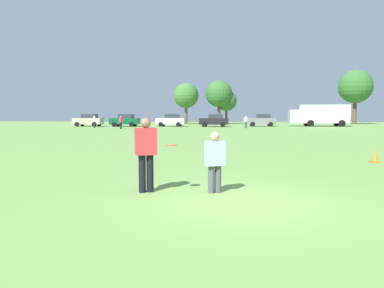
{
  "coord_description": "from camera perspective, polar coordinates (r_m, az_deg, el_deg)",
  "views": [
    {
      "loc": [
        -0.41,
        -7.63,
        1.85
      ],
      "look_at": [
        -1.24,
        3.21,
        0.95
      ],
      "focal_mm": 34.11,
      "sensor_mm": 36.0,
      "label": 1
    }
  ],
  "objects": [
    {
      "name": "traffic_cone",
      "position": [
        15.51,
        26.72,
        -1.76
      ],
      "size": [
        0.32,
        0.32,
        0.48
      ],
      "color": "#D8590C",
      "rests_on": "ground"
    },
    {
      "name": "player_thrower",
      "position": [
        8.61,
        -7.22,
        -1.0
      ],
      "size": [
        0.55,
        0.44,
        1.76
      ],
      "color": "black",
      "rests_on": "ground"
    },
    {
      "name": "parked_car_center",
      "position": [
        53.89,
        -3.31,
        3.74
      ],
      "size": [
        4.25,
        2.31,
        1.82
      ],
      "color": "silver",
      "rests_on": "ground"
    },
    {
      "name": "parked_car_mid_left",
      "position": [
        54.29,
        -10.43,
        3.68
      ],
      "size": [
        4.25,
        2.31,
        1.82
      ],
      "color": "#0C4C2D",
      "rests_on": "ground"
    },
    {
      "name": "parked_car_near_right",
      "position": [
        55.32,
        10.83,
        3.69
      ],
      "size": [
        4.25,
        2.31,
        1.82
      ],
      "color": "slate",
      "rests_on": "ground"
    },
    {
      "name": "box_truck",
      "position": [
        57.65,
        19.34,
        4.37
      ],
      "size": [
        8.56,
        3.17,
        3.18
      ],
      "color": "white",
      "rests_on": "ground"
    },
    {
      "name": "parked_car_near_left",
      "position": [
        56.11,
        -15.89,
        3.61
      ],
      "size": [
        4.25,
        2.31,
        1.82
      ],
      "color": "#B7AD99",
      "rests_on": "ground"
    },
    {
      "name": "bystander_field_marshal",
      "position": [
        47.94,
        8.4,
        3.54
      ],
      "size": [
        0.5,
        0.47,
        1.59
      ],
      "color": "#4C4C51",
      "rests_on": "ground"
    },
    {
      "name": "ground_plane",
      "position": [
        7.86,
        7.35,
        -8.9
      ],
      "size": [
        157.89,
        157.89,
        0.0
      ],
      "primitive_type": "plane",
      "color": "#6B9347"
    },
    {
      "name": "bystander_far_jogger",
      "position": [
        44.99,
        -11.07,
        3.44
      ],
      "size": [
        0.48,
        0.49,
        1.59
      ],
      "color": "black",
      "rests_on": "ground"
    },
    {
      "name": "frisbee",
      "position": [
        8.53,
        -3.33,
        -0.2
      ],
      "size": [
        0.27,
        0.27,
        0.05
      ],
      "color": "#E54C33"
    },
    {
      "name": "tree_west_maple",
      "position": [
        68.3,
        4.25,
        7.82
      ],
      "size": [
        4.96,
        4.96,
        8.06
      ],
      "color": "brown",
      "rests_on": "ground"
    },
    {
      "name": "player_defender",
      "position": [
        8.51,
        3.59,
        -2.37
      ],
      "size": [
        0.5,
        0.4,
        1.43
      ],
      "color": "#4C4C51",
      "rests_on": "ground"
    },
    {
      "name": "tree_east_birch",
      "position": [
        73.64,
        24.19,
        8.16
      ],
      "size": [
        6.07,
        6.07,
        9.86
      ],
      "color": "brown",
      "rests_on": "ground"
    },
    {
      "name": "bystander_sideline_watcher",
      "position": [
        49.96,
        -15.01,
        3.51
      ],
      "size": [
        0.35,
        0.5,
        1.64
      ],
      "color": "#1E234C",
      "rests_on": "ground"
    },
    {
      "name": "tree_center_elm",
      "position": [
        69.12,
        5.41,
        6.74
      ],
      "size": [
        3.85,
        3.85,
        6.25
      ],
      "color": "brown",
      "rests_on": "ground"
    },
    {
      "name": "parked_car_mid_right",
      "position": [
        52.54,
        3.51,
        3.71
      ],
      "size": [
        4.25,
        2.31,
        1.82
      ],
      "color": "black",
      "rests_on": "ground"
    },
    {
      "name": "tree_west_oak",
      "position": [
        68.69,
        -0.94,
        7.56
      ],
      "size": [
        4.69,
        4.69,
        7.62
      ],
      "color": "brown",
      "rests_on": "ground"
    }
  ]
}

